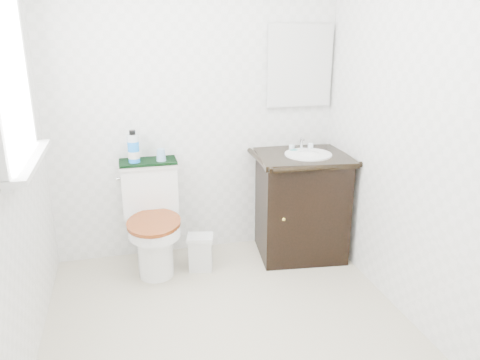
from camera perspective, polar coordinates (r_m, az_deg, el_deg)
name	(u,v)px	position (r m, az deg, el deg)	size (l,w,h in m)	color
floor	(233,334)	(2.93, -0.88, -18.31)	(2.40, 2.40, 0.00)	beige
wall_back	(195,102)	(3.57, -5.50, 9.44)	(2.40, 2.40, 0.00)	white
wall_front	(331,233)	(1.33, 11.03, -6.31)	(2.40, 2.40, 0.00)	white
wall_right	(420,126)	(2.86, 21.07, 6.11)	(2.40, 2.40, 0.00)	white
window	(6,68)	(2.60, -26.68, 12.11)	(0.02, 0.70, 0.90)	white
mirror	(300,66)	(3.73, 7.27, 13.62)	(0.50, 0.02, 0.60)	silver
toilet	(153,224)	(3.55, -10.60, -5.27)	(0.43, 0.64, 0.78)	white
vanity	(301,202)	(3.69, 7.46, -2.71)	(0.74, 0.65, 0.92)	black
trash_bin	(201,252)	(3.54, -4.83, -8.74)	(0.22, 0.19, 0.27)	silver
towel	(148,162)	(3.51, -11.17, 2.22)	(0.42, 0.22, 0.02)	black
mouthwash_bottle	(133,148)	(3.45, -12.87, 3.85)	(0.08, 0.08, 0.24)	#1C7FF1
cup	(161,155)	(3.47, -9.60, 3.03)	(0.07, 0.07, 0.09)	#7DA6CC
soap_bar	(294,150)	(3.64, 6.58, 3.63)	(0.07, 0.05, 0.02)	teal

